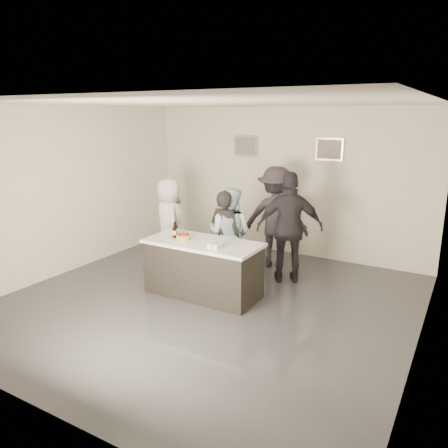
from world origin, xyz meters
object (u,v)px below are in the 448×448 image
(person_main_blue, at_px, (230,234))
(person_guest_left, at_px, (169,221))
(beer_bottle_a, at_px, (176,228))
(person_guest_back, at_px, (276,217))
(beer_bottle_b, at_px, (174,230))
(person_main_black, at_px, (225,236))
(bar_counter, at_px, (203,268))
(cake, at_px, (184,237))
(person_guest_right, at_px, (290,228))

(person_main_blue, relative_size, person_guest_left, 0.98)
(beer_bottle_a, bearing_deg, person_guest_back, 60.78)
(beer_bottle_b, bearing_deg, person_main_blue, 59.57)
(beer_bottle_b, distance_m, person_guest_back, 2.15)
(person_main_black, relative_size, person_main_blue, 0.98)
(person_main_blue, bearing_deg, person_main_black, 80.30)
(person_main_black, distance_m, person_main_blue, 0.14)
(person_guest_back, bearing_deg, bar_counter, 58.96)
(beer_bottle_b, bearing_deg, cake, -7.20)
(beer_bottle_b, relative_size, person_main_black, 0.16)
(person_main_black, bearing_deg, person_guest_back, -103.98)
(beer_bottle_a, bearing_deg, person_guest_right, 37.33)
(beer_bottle_a, bearing_deg, beer_bottle_b, -61.50)
(beer_bottle_b, relative_size, person_main_blue, 0.16)
(cake, bearing_deg, bar_counter, 12.32)
(beer_bottle_a, distance_m, person_guest_left, 1.25)
(person_main_blue, xyz_separation_m, person_guest_back, (0.42, 1.03, 0.14))
(bar_counter, xyz_separation_m, person_guest_right, (0.96, 1.26, 0.51))
(bar_counter, distance_m, person_guest_left, 1.78)
(person_guest_left, bearing_deg, bar_counter, -175.30)
(person_main_black, height_order, person_guest_back, person_guest_back)
(beer_bottle_b, distance_m, person_guest_left, 1.39)
(bar_counter, relative_size, person_main_black, 1.15)
(bar_counter, bearing_deg, beer_bottle_a, 172.35)
(person_main_blue, relative_size, person_guest_back, 0.86)
(person_guest_left, xyz_separation_m, person_guest_back, (1.84, 0.89, 0.12))
(beer_bottle_b, bearing_deg, bar_counter, 5.02)
(person_main_black, relative_size, person_guest_back, 0.84)
(bar_counter, xyz_separation_m, beer_bottle_a, (-0.59, 0.08, 0.58))
(person_guest_left, bearing_deg, cake, 175.54)
(person_guest_right, bearing_deg, person_main_blue, -3.44)
(bar_counter, height_order, beer_bottle_b, beer_bottle_b)
(beer_bottle_b, bearing_deg, person_guest_right, 41.40)
(bar_counter, distance_m, beer_bottle_a, 0.83)
(bar_counter, bearing_deg, person_guest_back, 77.34)
(beer_bottle_b, bearing_deg, person_guest_back, 63.97)
(person_main_black, bearing_deg, beer_bottle_b, 61.92)
(beer_bottle_a, distance_m, person_main_black, 0.89)
(bar_counter, relative_size, person_guest_right, 0.96)
(bar_counter, bearing_deg, person_main_blue, 89.47)
(person_guest_left, bearing_deg, person_main_blue, -145.99)
(person_main_black, distance_m, person_guest_right, 1.11)
(cake, xyz_separation_m, person_guest_left, (-1.09, 1.07, -0.10))
(person_guest_left, bearing_deg, person_main_black, -151.46)
(beer_bottle_a, relative_size, beer_bottle_b, 1.00)
(person_guest_right, height_order, person_guest_back, person_guest_right)
(person_guest_left, bearing_deg, beer_bottle_b, 170.55)
(beer_bottle_b, height_order, person_guest_left, person_guest_left)
(beer_bottle_b, xyz_separation_m, person_guest_right, (1.48, 1.30, -0.07))
(cake, bearing_deg, beer_bottle_b, 172.80)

